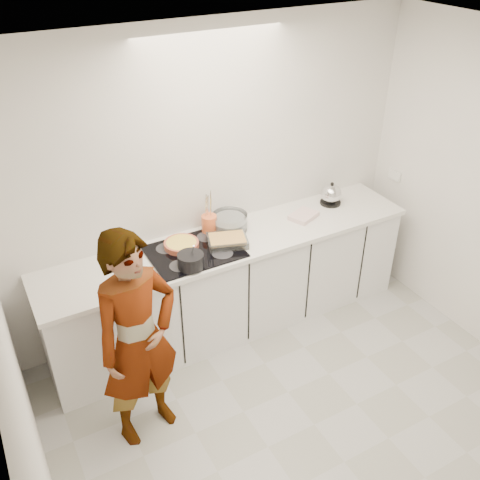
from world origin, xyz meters
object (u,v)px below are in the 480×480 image
hob (194,251)px  mixing_bowl (230,222)px  tart_dish (181,244)px  kettle (331,195)px  baking_dish (227,240)px  saucepan (191,261)px  cook (138,341)px  utensil_crock (209,224)px

hob → mixing_bowl: bearing=23.8°
hob → tart_dish: (-0.07, 0.10, 0.03)m
kettle → hob: bearing=-174.5°
baking_dish → mixing_bowl: 0.26m
tart_dish → mixing_bowl: 0.49m
saucepan → baking_dish: 0.42m
mixing_bowl → cook: cook is taller
saucepan → kettle: bearing=11.9°
hob → kettle: size_ratio=3.31×
baking_dish → cook: size_ratio=0.23×
saucepan → mixing_bowl: (0.53, 0.37, -0.01)m
baking_dish → mixing_bowl: size_ratio=0.95×
hob → cook: size_ratio=0.44×
tart_dish → baking_dish: bearing=-22.0°
kettle → saucepan: bearing=-168.1°
kettle → cook: cook is taller
mixing_bowl → kettle: bearing=-2.5°
baking_dish → hob: bearing=172.4°
saucepan → mixing_bowl: size_ratio=0.55×
baking_dish → kettle: (1.17, 0.18, 0.04)m
saucepan → baking_dish: (0.39, 0.15, -0.02)m
baking_dish → saucepan: bearing=-158.6°
tart_dish → mixing_bowl: (0.48, 0.08, 0.02)m
kettle → utensil_crock: bearing=176.5°
tart_dish → utensil_crock: size_ratio=2.09×
utensil_crock → cook: (-0.95, -0.88, -0.16)m
cook → utensil_crock: bearing=29.0°
hob → baking_dish: baking_dish is taller
utensil_crock → kettle: bearing=-3.5°
utensil_crock → baking_dish: bearing=-81.3°
utensil_crock → saucepan: bearing=-131.1°
tart_dish → saucepan: bearing=-99.4°
cook → tart_dish: bearing=36.2°
hob → utensil_crock: 0.33m
tart_dish → cook: size_ratio=0.20×
hob → cook: bearing=-136.9°
hob → kettle: bearing=5.5°
mixing_bowl → utensil_crock: 0.18m
saucepan → tart_dish: bearing=80.6°
hob → utensil_crock: bearing=41.8°
utensil_crock → cook: size_ratio=0.10×
hob → saucepan: saucepan is taller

